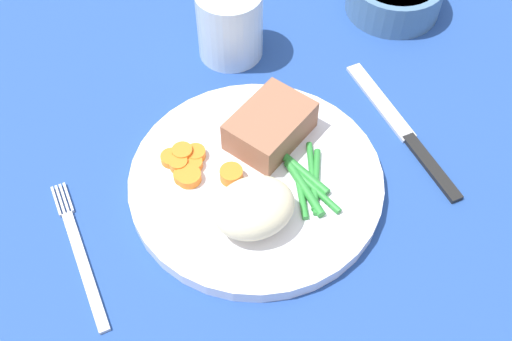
{
  "coord_description": "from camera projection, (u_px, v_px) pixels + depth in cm",
  "views": [
    {
      "loc": [
        -10.88,
        -32.04,
        52.02
      ],
      "look_at": [
        3.43,
        -0.79,
        4.6
      ],
      "focal_mm": 42.52,
      "sensor_mm": 36.0,
      "label": 1
    }
  ],
  "objects": [
    {
      "name": "water_glass",
      "position": [
        230.0,
        28.0,
        0.69
      ],
      "size": [
        7.54,
        7.54,
        8.43
      ],
      "color": "silver",
      "rests_on": "dining_table"
    },
    {
      "name": "mashed_potatoes",
      "position": [
        254.0,
        208.0,
        0.55
      ],
      "size": [
        7.62,
        6.21,
        4.46
      ],
      "primitive_type": "ellipsoid",
      "color": "beige",
      "rests_on": "dinner_plate"
    },
    {
      "name": "fork",
      "position": [
        80.0,
        254.0,
        0.56
      ],
      "size": [
        1.44,
        16.6,
        0.4
      ],
      "rotation": [
        0.0,
        0.0,
        -0.06
      ],
      "color": "silver",
      "rests_on": "dining_table"
    },
    {
      "name": "knife",
      "position": [
        404.0,
        131.0,
        0.65
      ],
      "size": [
        1.7,
        20.5,
        0.64
      ],
      "rotation": [
        0.0,
        0.0,
        0.03
      ],
      "color": "black",
      "rests_on": "dining_table"
    },
    {
      "name": "carrot_slices",
      "position": [
        193.0,
        166.0,
        0.6
      ],
      "size": [
        6.78,
        6.69,
        1.27
      ],
      "color": "orange",
      "rests_on": "dinner_plate"
    },
    {
      "name": "green_beans",
      "position": [
        308.0,
        182.0,
        0.59
      ],
      "size": [
        5.34,
        9.1,
        0.84
      ],
      "color": "#2D8C38",
      "rests_on": "dinner_plate"
    },
    {
      "name": "dining_table",
      "position": [
        222.0,
        197.0,
        0.61
      ],
      "size": [
        120.0,
        90.0,
        2.0
      ],
      "color": "#234793",
      "rests_on": "ground"
    },
    {
      "name": "dinner_plate",
      "position": [
        256.0,
        181.0,
        0.6
      ],
      "size": [
        25.07,
        25.07,
        1.6
      ],
      "primitive_type": "cylinder",
      "color": "white",
      "rests_on": "dining_table"
    },
    {
      "name": "meat_portion",
      "position": [
        270.0,
        126.0,
        0.61
      ],
      "size": [
        10.25,
        9.2,
        3.49
      ],
      "primitive_type": "cube",
      "rotation": [
        0.0,
        0.0,
        0.49
      ],
      "color": "#936047",
      "rests_on": "dinner_plate"
    }
  ]
}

